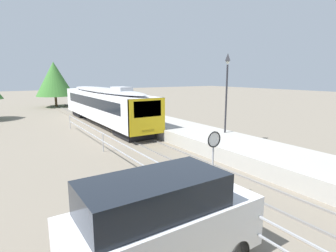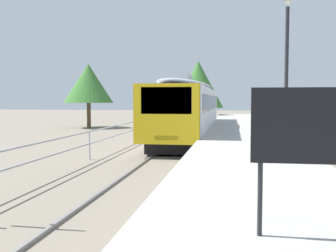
{
  "view_description": "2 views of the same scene",
  "coord_description": "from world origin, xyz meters",
  "px_view_note": "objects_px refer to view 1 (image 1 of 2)",
  "views": [
    {
      "loc": [
        -8.76,
        4.7,
        4.8
      ],
      "look_at": [
        0.4,
        19.12,
        1.6
      ],
      "focal_mm": 28.9,
      "sensor_mm": 36.0,
      "label": 1
    },
    {
      "loc": [
        2.7,
        4.74,
        2.55
      ],
      "look_at": [
        0.4,
        19.12,
        1.6
      ],
      "focal_mm": 42.78,
      "sensor_mm": 36.0,
      "label": 2
    }
  ],
  "objects_px": {
    "speed_limit_sign": "(214,149)",
    "platform_lamp_mid_platform": "(227,78)",
    "commuter_train": "(104,103)",
    "parked_van_white": "(162,223)"
  },
  "relations": [
    {
      "from": "speed_limit_sign",
      "to": "parked_van_white",
      "type": "bearing_deg",
      "value": -148.86
    },
    {
      "from": "platform_lamp_mid_platform",
      "to": "speed_limit_sign",
      "type": "xyz_separation_m",
      "value": [
        -6.59,
        -6.15,
        -2.5
      ]
    },
    {
      "from": "commuter_train",
      "to": "platform_lamp_mid_platform",
      "type": "bearing_deg",
      "value": -69.75
    },
    {
      "from": "commuter_train",
      "to": "parked_van_white",
      "type": "bearing_deg",
      "value": -105.68
    },
    {
      "from": "platform_lamp_mid_platform",
      "to": "commuter_train",
      "type": "bearing_deg",
      "value": 110.25
    },
    {
      "from": "commuter_train",
      "to": "speed_limit_sign",
      "type": "distance_m",
      "value": 18.24
    },
    {
      "from": "platform_lamp_mid_platform",
      "to": "speed_limit_sign",
      "type": "height_order",
      "value": "platform_lamp_mid_platform"
    },
    {
      "from": "commuter_train",
      "to": "parked_van_white",
      "type": "xyz_separation_m",
      "value": [
        -5.68,
        -20.22,
        -0.85
      ]
    },
    {
      "from": "commuter_train",
      "to": "platform_lamp_mid_platform",
      "type": "height_order",
      "value": "platform_lamp_mid_platform"
    },
    {
      "from": "speed_limit_sign",
      "to": "platform_lamp_mid_platform",
      "type": "bearing_deg",
      "value": 42.98
    }
  ]
}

